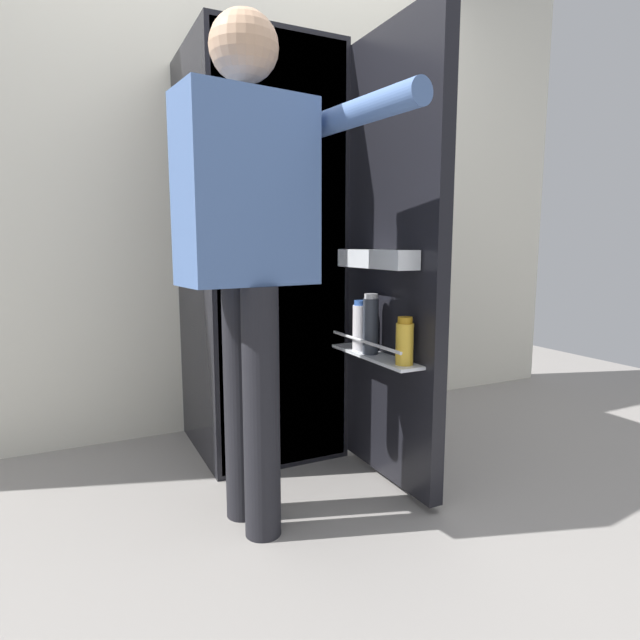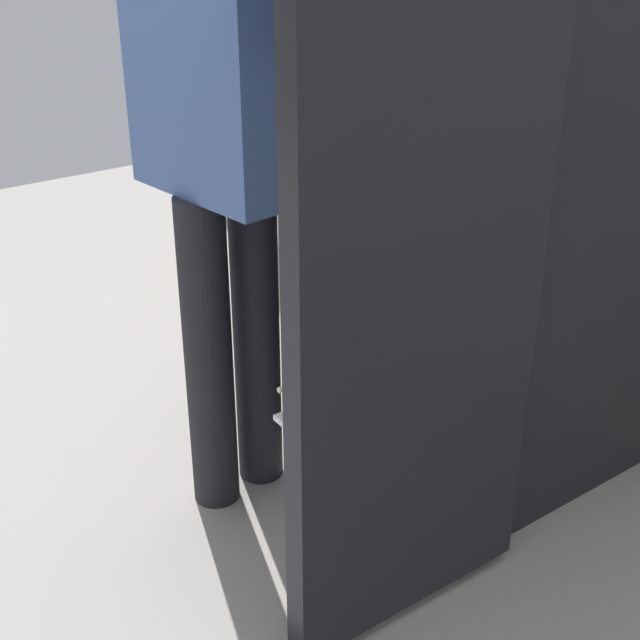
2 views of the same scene
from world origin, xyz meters
The scene contains 3 objects.
ground_plane centered at (0.00, 0.00, 0.00)m, with size 6.39×6.39×0.00m, color gray.
refrigerator centered at (0.03, 0.52, 0.90)m, with size 0.67×1.26×1.81m.
person centered at (-0.27, -0.12, 1.00)m, with size 0.60×0.71×1.67m.
Camera 2 is at (1.44, -1.08, 1.48)m, focal length 49.60 mm.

